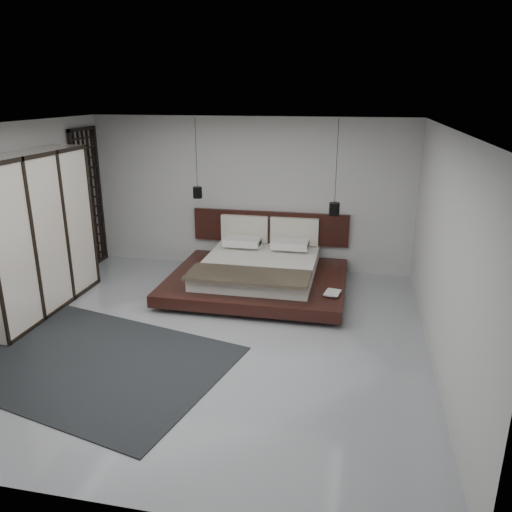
% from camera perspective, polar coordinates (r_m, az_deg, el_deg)
% --- Properties ---
extents(floor, '(6.00, 6.00, 0.00)m').
position_cam_1_polar(floor, '(7.01, -6.08, -9.05)').
color(floor, '#93969B').
rests_on(floor, ground).
extents(ceiling, '(6.00, 6.00, 0.00)m').
position_cam_1_polar(ceiling, '(6.25, -6.95, 14.42)').
color(ceiling, white).
rests_on(ceiling, wall_back).
extents(wall_back, '(6.00, 0.00, 6.00)m').
position_cam_1_polar(wall_back, '(9.31, -0.79, 7.07)').
color(wall_back, '#B2B2AF').
rests_on(wall_back, floor).
extents(wall_front, '(6.00, 0.00, 6.00)m').
position_cam_1_polar(wall_front, '(3.95, -20.10, -10.09)').
color(wall_front, '#B2B2AF').
rests_on(wall_front, floor).
extents(wall_right, '(0.00, 6.00, 6.00)m').
position_cam_1_polar(wall_right, '(6.27, 20.59, 0.34)').
color(wall_right, '#B2B2AF').
rests_on(wall_right, floor).
extents(lattice_screen, '(0.05, 0.90, 2.60)m').
position_cam_1_polar(lattice_screen, '(9.89, -18.55, 6.20)').
color(lattice_screen, black).
rests_on(lattice_screen, floor).
extents(bed, '(2.92, 2.45, 1.10)m').
position_cam_1_polar(bed, '(8.49, 0.33, -1.78)').
color(bed, black).
rests_on(bed, floor).
extents(book_lower, '(0.20, 0.27, 0.02)m').
position_cam_1_polar(book_lower, '(7.73, 8.10, -4.15)').
color(book_lower, '#99724C').
rests_on(book_lower, bed).
extents(book_upper, '(0.27, 0.34, 0.02)m').
position_cam_1_polar(book_upper, '(7.69, 7.94, -4.06)').
color(book_upper, '#99724C').
rests_on(book_upper, book_lower).
extents(pendant_left, '(0.16, 0.16, 1.38)m').
position_cam_1_polar(pendant_left, '(8.90, -6.70, 7.27)').
color(pendant_left, black).
rests_on(pendant_left, ceiling).
extents(pendant_right, '(0.18, 0.18, 1.58)m').
position_cam_1_polar(pendant_right, '(8.51, 8.95, 5.37)').
color(pendant_right, black).
rests_on(pendant_right, ceiling).
extents(wardrobe, '(0.58, 2.44, 2.39)m').
position_cam_1_polar(wardrobe, '(8.09, -24.06, 2.27)').
color(wardrobe, beige).
rests_on(wardrobe, floor).
extents(rug, '(3.70, 3.02, 0.01)m').
position_cam_1_polar(rug, '(6.66, -18.15, -11.43)').
color(rug, black).
rests_on(rug, floor).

